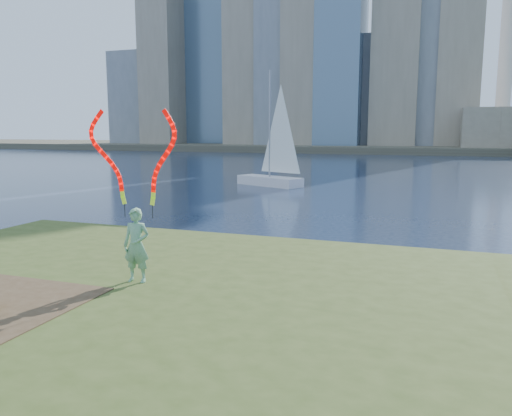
% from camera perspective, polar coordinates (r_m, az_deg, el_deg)
% --- Properties ---
extents(ground, '(320.00, 320.00, 0.00)m').
position_cam_1_polar(ground, '(12.16, -8.67, -10.67)').
color(ground, '#17233A').
rests_on(ground, ground).
extents(grassy_knoll, '(20.00, 18.00, 0.80)m').
position_cam_1_polar(grassy_knoll, '(10.21, -14.95, -12.73)').
color(grassy_knoll, '#3B4C1B').
rests_on(grassy_knoll, ground).
extents(far_shore, '(320.00, 40.00, 1.20)m').
position_cam_1_polar(far_shore, '(105.27, 16.65, 6.64)').
color(far_shore, '#494436').
rests_on(far_shore, ground).
extents(woman_with_ribbons, '(2.03, 0.46, 4.00)m').
position_cam_1_polar(woman_with_ribbons, '(10.94, -13.50, -1.02)').
color(woman_with_ribbons, '#1B742E').
rests_on(woman_with_ribbons, grassy_knoll).
extents(sailboat, '(5.40, 3.67, 8.35)m').
position_cam_1_polar(sailboat, '(36.54, 1.90, 4.78)').
color(sailboat, white).
rests_on(sailboat, ground).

